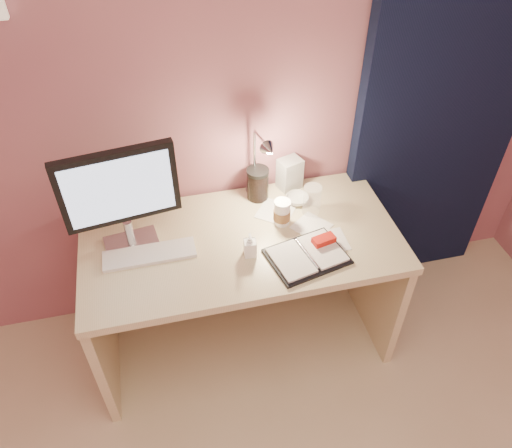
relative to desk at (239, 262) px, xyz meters
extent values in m
plane|color=#AF656F|center=(0.00, 0.30, 0.75)|extent=(3.50, 0.00, 3.50)
cube|color=black|center=(1.05, 0.24, 0.60)|extent=(0.85, 0.08, 2.20)
cube|color=beige|center=(0.00, -0.07, 0.21)|extent=(1.40, 0.70, 0.04)
cube|color=beige|center=(-0.68, -0.07, -0.16)|extent=(0.04, 0.66, 0.69)
cube|color=beige|center=(0.68, -0.07, -0.16)|extent=(0.04, 0.66, 0.69)
cube|color=beige|center=(0.00, 0.26, -0.10)|extent=(1.32, 0.03, 0.55)
cube|color=silver|center=(-0.47, -0.01, 0.23)|extent=(0.25, 0.19, 0.02)
cylinder|color=silver|center=(-0.47, -0.01, 0.30)|extent=(0.04, 0.04, 0.12)
cube|color=black|center=(-0.47, -0.01, 0.55)|extent=(0.46, 0.10, 0.33)
cube|color=#BBD7FF|center=(-0.47, -0.04, 0.55)|extent=(0.41, 0.06, 0.28)
cube|color=silver|center=(-0.40, -0.09, 0.23)|extent=(0.39, 0.12, 0.02)
cube|color=black|center=(0.25, -0.25, 0.23)|extent=(0.36, 0.30, 0.01)
cube|color=silver|center=(0.17, -0.27, 0.24)|extent=(0.18, 0.23, 0.01)
cube|color=silver|center=(0.32, -0.23, 0.24)|extent=(0.18, 0.23, 0.01)
cube|color=red|center=(0.34, -0.20, 0.26)|extent=(0.11, 0.07, 0.03)
cube|color=silver|center=(0.38, -0.18, 0.23)|extent=(0.15, 0.15, 0.00)
cube|color=silver|center=(0.19, 0.06, 0.23)|extent=(0.22, 0.22, 0.00)
cube|color=silver|center=(0.33, -0.07, 0.23)|extent=(0.20, 0.20, 0.00)
cylinder|color=white|center=(0.20, -0.01, 0.28)|extent=(0.07, 0.07, 0.11)
cylinder|color=brown|center=(0.20, -0.01, 0.27)|extent=(0.08, 0.08, 0.05)
cylinder|color=white|center=(0.20, -0.01, 0.34)|extent=(0.08, 0.08, 0.01)
cylinder|color=white|center=(0.35, 0.03, 0.30)|extent=(0.08, 0.08, 0.14)
imported|color=silver|center=(0.31, 0.11, 0.24)|extent=(0.13, 0.13, 0.03)
imported|color=white|center=(0.02, -0.18, 0.28)|extent=(0.06, 0.06, 0.11)
cylinder|color=black|center=(0.14, 0.19, 0.30)|extent=(0.10, 0.10, 0.14)
cube|color=#B4B3AF|center=(0.31, 0.23, 0.31)|extent=(0.13, 0.12, 0.16)
cylinder|color=silver|center=(0.13, 0.23, 0.23)|extent=(0.09, 0.09, 0.01)
cylinder|color=silver|center=(0.13, 0.23, 0.40)|extent=(0.01, 0.01, 0.33)
cone|color=silver|center=(0.10, 0.08, 0.56)|extent=(0.08, 0.07, 0.07)
camera|label=1|loc=(-0.30, -1.62, 1.75)|focal=35.00mm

